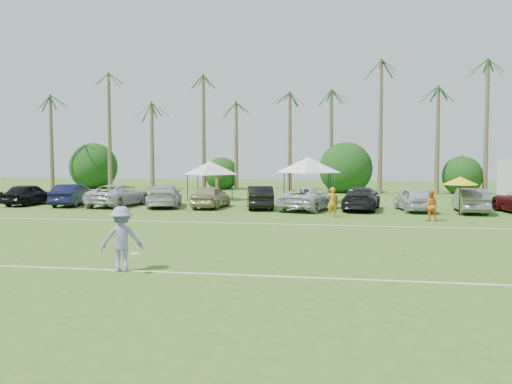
# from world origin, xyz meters

# --- Properties ---
(ground) EXTENTS (120.00, 120.00, 0.00)m
(ground) POSITION_xyz_m (0.00, 0.00, 0.00)
(ground) COLOR #3A641E
(ground) RESTS_ON ground
(field_lines) EXTENTS (80.00, 12.10, 0.01)m
(field_lines) POSITION_xyz_m (0.00, 8.00, 0.01)
(field_lines) COLOR white
(field_lines) RESTS_ON ground
(palm_tree_0) EXTENTS (2.40, 2.40, 8.90)m
(palm_tree_0) POSITION_xyz_m (-22.00, 38.00, 7.48)
(palm_tree_0) COLOR brown
(palm_tree_0) RESTS_ON ground
(palm_tree_1) EXTENTS (2.40, 2.40, 9.90)m
(palm_tree_1) POSITION_xyz_m (-17.00, 38.00, 8.35)
(palm_tree_1) COLOR brown
(palm_tree_1) RESTS_ON ground
(palm_tree_2) EXTENTS (2.40, 2.40, 10.90)m
(palm_tree_2) POSITION_xyz_m (-12.00, 38.00, 9.21)
(palm_tree_2) COLOR brown
(palm_tree_2) RESTS_ON ground
(palm_tree_3) EXTENTS (2.40, 2.40, 11.90)m
(palm_tree_3) POSITION_xyz_m (-8.00, 38.00, 10.06)
(palm_tree_3) COLOR brown
(palm_tree_3) RESTS_ON ground
(palm_tree_4) EXTENTS (2.40, 2.40, 8.90)m
(palm_tree_4) POSITION_xyz_m (-4.00, 38.00, 7.48)
(palm_tree_4) COLOR brown
(palm_tree_4) RESTS_ON ground
(palm_tree_5) EXTENTS (2.40, 2.40, 9.90)m
(palm_tree_5) POSITION_xyz_m (0.00, 38.00, 8.35)
(palm_tree_5) COLOR brown
(palm_tree_5) RESTS_ON ground
(palm_tree_6) EXTENTS (2.40, 2.40, 10.90)m
(palm_tree_6) POSITION_xyz_m (4.00, 38.00, 9.21)
(palm_tree_6) COLOR brown
(palm_tree_6) RESTS_ON ground
(palm_tree_7) EXTENTS (2.40, 2.40, 11.90)m
(palm_tree_7) POSITION_xyz_m (8.00, 38.00, 10.06)
(palm_tree_7) COLOR brown
(palm_tree_7) RESTS_ON ground
(palm_tree_8) EXTENTS (2.40, 2.40, 8.90)m
(palm_tree_8) POSITION_xyz_m (13.00, 38.00, 7.48)
(palm_tree_8) COLOR brown
(palm_tree_8) RESTS_ON ground
(palm_tree_9) EXTENTS (2.40, 2.40, 9.90)m
(palm_tree_9) POSITION_xyz_m (18.00, 38.00, 8.35)
(palm_tree_9) COLOR brown
(palm_tree_9) RESTS_ON ground
(bush_tree_0) EXTENTS (4.00, 4.00, 4.00)m
(bush_tree_0) POSITION_xyz_m (-19.00, 39.00, 1.80)
(bush_tree_0) COLOR brown
(bush_tree_0) RESTS_ON ground
(bush_tree_1) EXTENTS (4.00, 4.00, 4.00)m
(bush_tree_1) POSITION_xyz_m (-6.00, 39.00, 1.80)
(bush_tree_1) COLOR brown
(bush_tree_1) RESTS_ON ground
(bush_tree_2) EXTENTS (4.00, 4.00, 4.00)m
(bush_tree_2) POSITION_xyz_m (6.00, 39.00, 1.80)
(bush_tree_2) COLOR brown
(bush_tree_2) RESTS_ON ground
(bush_tree_3) EXTENTS (4.00, 4.00, 4.00)m
(bush_tree_3) POSITION_xyz_m (16.00, 39.00, 1.80)
(bush_tree_3) COLOR brown
(bush_tree_3) RESTS_ON ground
(sideline_player_a) EXTENTS (0.71, 0.59, 1.66)m
(sideline_player_a) POSITION_xyz_m (5.65, 17.62, 0.83)
(sideline_player_a) COLOR orange
(sideline_player_a) RESTS_ON ground
(sideline_player_b) EXTENTS (0.85, 0.70, 1.61)m
(sideline_player_b) POSITION_xyz_m (10.80, 16.70, 0.80)
(sideline_player_b) COLOR orange
(sideline_player_b) RESTS_ON ground
(canopy_tent_left) EXTENTS (4.21, 4.21, 3.41)m
(canopy_tent_left) POSITION_xyz_m (-3.80, 27.15, 2.92)
(canopy_tent_left) COLOR black
(canopy_tent_left) RESTS_ON ground
(canopy_tent_right) EXTENTS (4.65, 4.65, 3.77)m
(canopy_tent_right) POSITION_xyz_m (3.55, 26.55, 3.23)
(canopy_tent_right) COLOR black
(canopy_tent_right) RESTS_ON ground
(market_umbrella) EXTENTS (2.00, 2.00, 2.22)m
(market_umbrella) POSITION_xyz_m (12.76, 19.53, 1.99)
(market_umbrella) COLOR black
(market_umbrella) RESTS_ON ground
(frisbee_player) EXTENTS (1.44, 1.10, 1.97)m
(frisbee_player) POSITION_xyz_m (0.02, 1.95, 0.98)
(frisbee_player) COLOR #7F7CAF
(frisbee_player) RESTS_ON ground
(parked_car_0) EXTENTS (2.19, 4.46, 1.46)m
(parked_car_0) POSITION_xyz_m (-15.04, 21.31, 0.73)
(parked_car_0) COLOR black
(parked_car_0) RESTS_ON ground
(parked_car_1) EXTENTS (2.00, 4.58, 1.46)m
(parked_car_1) POSITION_xyz_m (-11.85, 21.33, 0.73)
(parked_car_1) COLOR #121133
(parked_car_1) RESTS_ON ground
(parked_car_2) EXTENTS (2.98, 5.50, 1.46)m
(parked_car_2) POSITION_xyz_m (-8.66, 21.52, 0.73)
(parked_car_2) COLOR #B4B7C0
(parked_car_2) RESTS_ON ground
(parked_car_3) EXTENTS (3.19, 5.39, 1.46)m
(parked_car_3) POSITION_xyz_m (-5.47, 21.62, 0.73)
(parked_car_3) COLOR #BABABA
(parked_car_3) RESTS_ON ground
(parked_car_4) EXTENTS (1.93, 4.37, 1.46)m
(parked_car_4) POSITION_xyz_m (-2.29, 21.46, 0.73)
(parked_car_4) COLOR tan
(parked_car_4) RESTS_ON ground
(parked_car_5) EXTENTS (2.49, 4.68, 1.46)m
(parked_car_5) POSITION_xyz_m (0.90, 21.56, 0.73)
(parked_car_5) COLOR black
(parked_car_5) RESTS_ON ground
(parked_car_6) EXTENTS (3.83, 5.74, 1.46)m
(parked_car_6) POSITION_xyz_m (4.09, 21.23, 0.73)
(parked_car_6) COLOR silver
(parked_car_6) RESTS_ON ground
(parked_car_7) EXTENTS (2.58, 5.24, 1.46)m
(parked_car_7) POSITION_xyz_m (7.28, 21.66, 0.73)
(parked_car_7) COLOR black
(parked_car_7) RESTS_ON ground
(parked_car_8) EXTENTS (2.41, 4.52, 1.46)m
(parked_car_8) POSITION_xyz_m (10.47, 21.64, 0.73)
(parked_car_8) COLOR #BBB9C6
(parked_car_8) RESTS_ON ground
(parked_car_9) EXTENTS (1.58, 4.46, 1.46)m
(parked_car_9) POSITION_xyz_m (13.66, 21.30, 0.73)
(parked_car_9) COLOR slate
(parked_car_9) RESTS_ON ground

